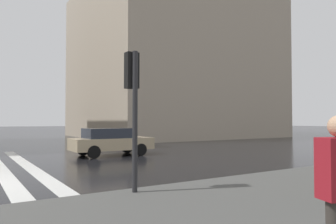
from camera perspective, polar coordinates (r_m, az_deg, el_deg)
haussmann_block_corner at (r=38.69m, az=0.68°, el=10.65°), size 18.32×20.12×20.47m
traffic_signal_post at (r=7.51m, az=-6.33°, el=3.85°), size 0.44×0.30×3.24m
car_champagne at (r=16.78m, az=-10.15°, el=-5.10°), size 1.85×4.10×1.41m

